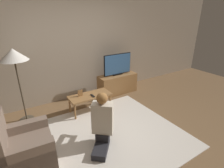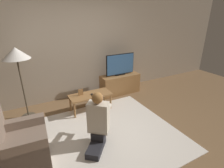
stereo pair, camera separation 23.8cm
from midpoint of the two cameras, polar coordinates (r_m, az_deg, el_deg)
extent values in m
plane|color=brown|center=(3.44, -1.03, -15.90)|extent=(10.00, 10.00, 0.00)
cube|color=tan|center=(4.55, -14.05, 11.18)|extent=(10.00, 0.06, 2.60)
cube|color=silver|center=(3.43, -1.03, -15.79)|extent=(2.33, 2.33, 0.02)
cube|color=olive|center=(4.90, 0.39, 0.04)|extent=(1.09, 0.40, 0.54)
cube|color=black|center=(4.80, 0.40, 3.24)|extent=(0.28, 0.08, 0.04)
cube|color=black|center=(4.72, 0.35, 6.52)|extent=(0.83, 0.03, 0.56)
cube|color=#38669E|center=(4.72, 0.41, 6.49)|extent=(0.80, 0.04, 0.53)
cube|color=olive|center=(3.99, -8.91, -3.82)|extent=(0.95, 0.41, 0.04)
cylinder|color=olive|center=(3.82, -13.74, -8.92)|extent=(0.04, 0.04, 0.37)
cylinder|color=olive|center=(4.12, -2.26, -5.84)|extent=(0.04, 0.04, 0.37)
cylinder|color=olive|center=(4.10, -15.26, -6.82)|extent=(0.04, 0.04, 0.37)
cylinder|color=olive|center=(4.38, -4.42, -4.10)|extent=(0.04, 0.04, 0.37)
cylinder|color=#4C4233|center=(4.26, -27.46, -10.18)|extent=(0.28, 0.28, 0.03)
cylinder|color=#4C4233|center=(3.95, -29.35, -0.93)|extent=(0.03, 0.03, 1.46)
cone|color=silver|center=(3.77, -31.20, 8.22)|extent=(0.52, 0.52, 0.22)
cube|color=#7A6656|center=(3.02, -28.06, -19.76)|extent=(0.77, 0.76, 0.46)
cube|color=#7A6656|center=(2.76, -28.14, -22.43)|extent=(0.73, 0.19, 0.60)
cube|color=#7A6656|center=(3.20, -28.45, -15.56)|extent=(0.73, 0.19, 0.60)
cube|color=#232328|center=(3.05, -5.95, -20.12)|extent=(0.47, 0.50, 0.11)
cube|color=#232328|center=(3.11, -5.20, -16.15)|extent=(0.32, 0.33, 0.14)
cube|color=beige|center=(2.91, -5.43, -10.96)|extent=(0.39, 0.37, 0.53)
sphere|color=tan|center=(2.74, -5.70, -4.75)|extent=(0.18, 0.18, 0.18)
sphere|color=#9E6B38|center=(2.71, -5.81, -4.69)|extent=(0.18, 0.18, 0.18)
cube|color=black|center=(3.21, -3.93, -7.00)|extent=(0.12, 0.12, 0.04)
cylinder|color=beige|center=(3.09, -2.52, -8.21)|extent=(0.25, 0.27, 0.07)
cylinder|color=beige|center=(3.13, -6.23, -7.90)|extent=(0.25, 0.27, 0.07)
cube|color=olive|center=(3.93, -12.07, -2.97)|extent=(0.11, 0.01, 0.15)
cube|color=black|center=(3.92, -8.05, -3.82)|extent=(0.04, 0.15, 0.02)
camera|label=1|loc=(0.12, -91.81, -0.74)|focal=28.00mm
camera|label=2|loc=(0.12, 88.19, 0.74)|focal=28.00mm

